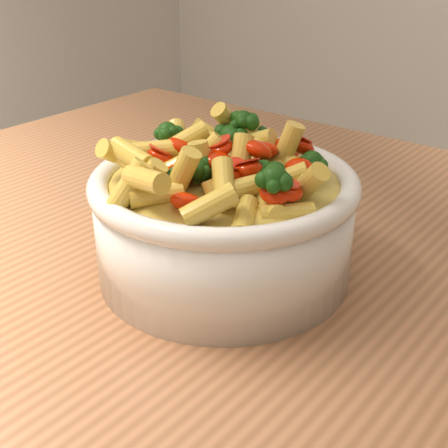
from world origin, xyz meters
The scene contains 3 objects.
table centered at (0.00, 0.00, 0.80)m, with size 1.20×0.80×0.90m.
serving_bowl centered at (-0.08, -0.05, 0.95)m, with size 0.23×0.23×0.10m.
pasta_salad centered at (-0.08, -0.05, 1.01)m, with size 0.18×0.18×0.04m.
Camera 1 is at (0.22, -0.42, 1.19)m, focal length 50.00 mm.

